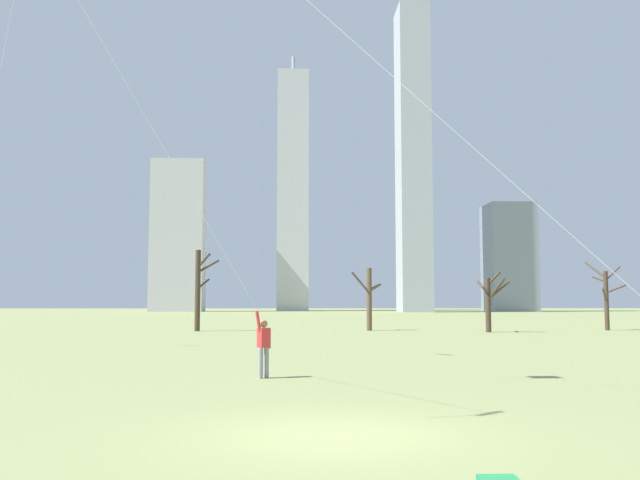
{
  "coord_description": "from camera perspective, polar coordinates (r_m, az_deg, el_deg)",
  "views": [
    {
      "loc": [
        -0.63,
        -11.17,
        2.13
      ],
      "look_at": [
        0.0,
        6.0,
        3.67
      ],
      "focal_mm": 38.6,
      "sensor_mm": 36.0,
      "label": 1
    }
  ],
  "objects": [
    {
      "name": "kite_flyer_midfield_right_teal",
      "position": [
        18.3,
        -7.39,
        -3.82
      ],
      "size": [
        6.99,
        9.98,
        13.99
      ],
      "color": "gray",
      "rests_on": "ground"
    },
    {
      "name": "skyline_tall_tower",
      "position": [
        148.49,
        -11.67,
        0.37
      ],
      "size": [
        11.04,
        6.45,
        32.05
      ],
      "color": "#B2B2B7",
      "rests_on": "ground"
    },
    {
      "name": "kite_flyer_far_back_blue",
      "position": [
        15.69,
        20.85,
        -2.42
      ],
      "size": [
        12.11,
        2.59,
        13.45
      ],
      "color": "#726656",
      "rests_on": "ground"
    },
    {
      "name": "skyline_short_annex",
      "position": [
        143.09,
        7.72,
        6.78
      ],
      "size": [
        6.19,
        8.81,
        62.98
      ],
      "color": "#9EA3AD",
      "rests_on": "ground"
    },
    {
      "name": "bare_tree_rightmost",
      "position": [
        50.69,
        4.08,
        -4.74
      ],
      "size": [
        2.38,
        2.07,
        4.58
      ],
      "color": "brown",
      "rests_on": "ground"
    },
    {
      "name": "ground_plane",
      "position": [
        11.39,
        1.16,
        -15.89
      ],
      "size": [
        400.0,
        400.0,
        0.0
      ],
      "primitive_type": "plane",
      "color": "#848E56"
    },
    {
      "name": "bare_tree_left_of_center",
      "position": [
        55.37,
        22.61,
        -4.28
      ],
      "size": [
        2.41,
        2.59,
        5.14
      ],
      "color": "#423326",
      "rests_on": "ground"
    },
    {
      "name": "skyline_mid_tower_left",
      "position": [
        152.65,
        15.39,
        -1.42
      ],
      "size": [
        9.63,
        10.28,
        22.91
      ],
      "color": "gray",
      "rests_on": "ground"
    },
    {
      "name": "skyline_mid_tower_right",
      "position": [
        157.95,
        -2.26,
        4.02
      ],
      "size": [
        7.03,
        11.19,
        59.02
      ],
      "color": "#B2B2B7",
      "rests_on": "ground"
    },
    {
      "name": "bare_tree_leftmost",
      "position": [
        49.25,
        13.85,
        -4.81
      ],
      "size": [
        2.0,
        2.76,
        4.24
      ],
      "color": "#423326",
      "rests_on": "ground"
    },
    {
      "name": "bare_tree_far_right_edge",
      "position": [
        50.44,
        -10.02,
        -3.9
      ],
      "size": [
        1.64,
        1.57,
        5.84
      ],
      "color": "#423326",
      "rests_on": "ground"
    }
  ]
}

